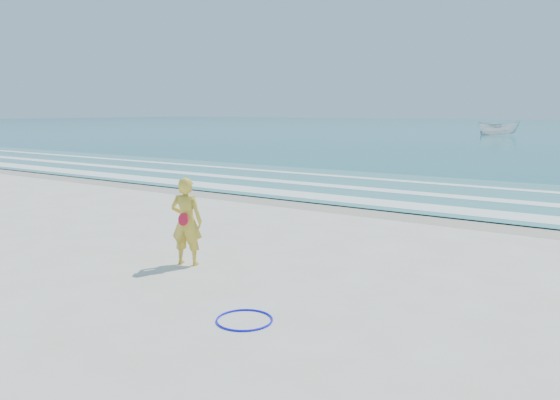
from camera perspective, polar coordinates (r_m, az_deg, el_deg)
The scene contains 9 objects.
ground at distance 11.57m, azimuth -12.39°, elevation -7.45°, with size 400.00×400.00×0.00m, color silver.
wet_sand at distance 18.74m, azimuth 7.94°, elevation -0.88°, with size 400.00×2.40×0.00m, color #B2A893.
shallow at distance 23.27m, azimuth 13.40°, elevation 1.05°, with size 400.00×10.00×0.01m, color #59B7AD.
foam_near at distance 19.89m, azimuth 9.60°, elevation -0.18°, with size 400.00×1.40×0.01m, color white.
foam_mid at distance 22.53m, azimuth 12.68°, elevation 0.83°, with size 400.00×0.90×0.01m, color white.
foam_far at distance 25.61m, azimuth 15.40°, elevation 1.73°, with size 400.00×0.60×0.01m, color white.
hoop at distance 8.88m, azimuth -3.74°, elevation -12.38°, with size 0.91×0.91×0.03m, color #0E0EFD.
boat at distance 76.98m, azimuth 21.87°, elevation 6.99°, with size 1.92×5.12×1.98m, color silver.
woman at distance 11.86m, azimuth -9.74°, elevation -2.21°, with size 0.81×0.67×1.90m.
Camera 1 is at (8.10, -7.57, 3.30)m, focal length 35.00 mm.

